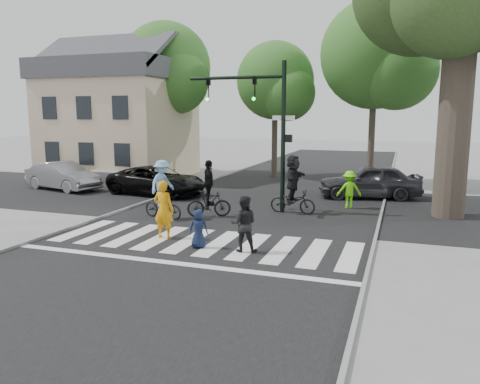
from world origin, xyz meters
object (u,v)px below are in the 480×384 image
(cyclist_right, at_px, (293,188))
(car_silver, at_px, (63,176))
(pedestrian_child, at_px, (199,229))
(pedestrian_adult, at_px, (244,224))
(cyclist_left, at_px, (163,193))
(traffic_signal, at_px, (263,115))
(car_suv, at_px, (157,180))
(car_grey, at_px, (369,181))
(cyclist_mid, at_px, (209,194))
(pedestrian_woman, at_px, (164,209))

(cyclist_right, relative_size, car_silver, 0.53)
(pedestrian_child, bearing_deg, pedestrian_adult, 170.78)
(pedestrian_child, bearing_deg, car_silver, -47.41)
(cyclist_right, bearing_deg, cyclist_left, -150.43)
(traffic_signal, relative_size, pedestrian_child, 5.12)
(car_suv, height_order, car_grey, car_grey)
(car_grey, bearing_deg, pedestrian_child, -34.54)
(pedestrian_adult, height_order, cyclist_mid, cyclist_mid)
(car_silver, bearing_deg, car_grey, -66.40)
(cyclist_mid, bearing_deg, cyclist_right, 29.73)
(pedestrian_child, relative_size, cyclist_right, 0.50)
(pedestrian_child, distance_m, car_suv, 9.82)
(car_suv, relative_size, car_silver, 1.14)
(cyclist_left, relative_size, cyclist_right, 0.95)
(car_suv, relative_size, car_grey, 1.08)
(traffic_signal, distance_m, car_silver, 12.05)
(traffic_signal, relative_size, car_suv, 1.18)
(pedestrian_adult, distance_m, cyclist_left, 5.33)
(pedestrian_adult, relative_size, cyclist_mid, 0.74)
(pedestrian_child, xyz_separation_m, car_silver, (-11.25, 7.61, 0.15))
(pedestrian_adult, xyz_separation_m, cyclist_right, (0.15, 5.65, 0.23))
(pedestrian_woman, bearing_deg, car_suv, -58.25)
(car_silver, bearing_deg, pedestrian_adult, -107.35)
(traffic_signal, distance_m, cyclist_mid, 3.83)
(pedestrian_adult, bearing_deg, car_suv, -60.67)
(pedestrian_adult, height_order, car_grey, pedestrian_adult)
(car_silver, bearing_deg, traffic_signal, -85.41)
(cyclist_right, relative_size, car_suv, 0.46)
(cyclist_mid, height_order, cyclist_right, cyclist_right)
(pedestrian_adult, relative_size, cyclist_left, 0.73)
(pedestrian_woman, xyz_separation_m, cyclist_left, (-1.42, 2.55, 0.04))
(pedestrian_child, height_order, cyclist_mid, cyclist_mid)
(pedestrian_woman, relative_size, pedestrian_child, 1.60)
(car_suv, bearing_deg, car_grey, -66.56)
(traffic_signal, height_order, pedestrian_woman, traffic_signal)
(cyclist_right, height_order, car_silver, cyclist_right)
(traffic_signal, relative_size, cyclist_mid, 2.71)
(cyclist_right, bearing_deg, pedestrian_woman, -120.92)
(car_silver, bearing_deg, car_suv, -73.44)
(traffic_signal, height_order, cyclist_left, traffic_signal)
(pedestrian_adult, distance_m, car_silver, 14.69)
(cyclist_left, xyz_separation_m, car_silver, (-8.31, 4.39, -0.24))
(pedestrian_woman, xyz_separation_m, pedestrian_child, (1.51, -0.66, -0.35))
(pedestrian_child, relative_size, car_silver, 0.26)
(pedestrian_child, bearing_deg, cyclist_left, -60.93)
(traffic_signal, bearing_deg, car_grey, 49.11)
(pedestrian_woman, distance_m, pedestrian_child, 1.69)
(pedestrian_woman, relative_size, pedestrian_adult, 1.14)
(traffic_signal, distance_m, pedestrian_woman, 6.21)
(cyclist_mid, bearing_deg, pedestrian_adult, -55.07)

